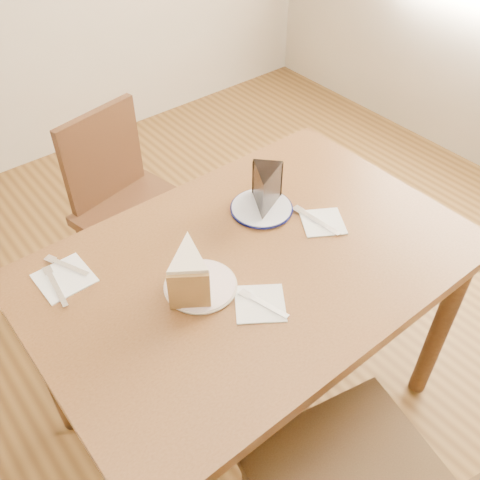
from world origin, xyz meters
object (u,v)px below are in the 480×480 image
Objects in this scene: plate_cream at (201,286)px; carrot_cake at (189,269)px; chair_far at (132,207)px; chocolate_cake at (265,192)px; plate_navy at (261,208)px; table at (252,284)px.

plate_cream is 0.07m from carrot_cake.
chair_far is 0.81m from plate_cream.
chocolate_cake is at bearing 92.61° from chair_far.
chair_far is 6.68× the size of chocolate_cake.
plate_navy is at bearing 23.27° from plate_cream.
plate_navy is 1.46× the size of chocolate_cake.
table is 8.71× the size of carrot_cake.
chocolate_cake reaches higher than chair_far.
plate_navy reaches higher than table.
plate_cream reaches higher than table.
carrot_cake is 0.37m from chocolate_cake.
carrot_cake is 1.11× the size of chocolate_cake.
plate_navy is (0.15, -0.59, 0.30)m from chair_far.
plate_cream is 1.31× the size of carrot_cake.
table is at bearing 28.35° from carrot_cake.
chair_far is at bearing 103.86° from plate_navy.
chair_far is (0.01, 0.74, -0.19)m from table.
table is at bearing -1.55° from plate_cream.
carrot_cake is (-0.35, -0.12, 0.06)m from plate_navy.
plate_navy is at bearing 54.44° from carrot_cake.
chocolate_cake is (0.15, -0.60, 0.36)m from chair_far.
chair_far is 5.99× the size of carrot_cake.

